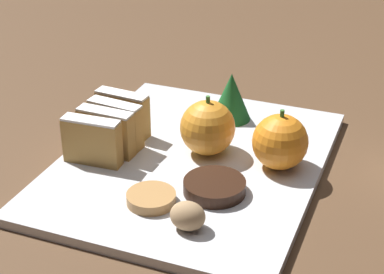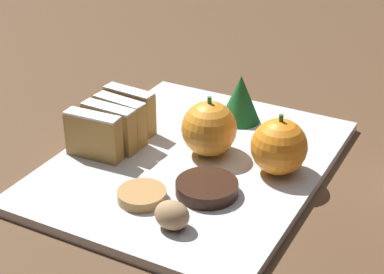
{
  "view_description": "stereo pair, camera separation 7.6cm",
  "coord_description": "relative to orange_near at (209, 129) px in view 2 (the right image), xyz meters",
  "views": [
    {
      "loc": [
        0.24,
        -0.62,
        0.4
      ],
      "look_at": [
        0.0,
        0.0,
        0.04
      ],
      "focal_mm": 60.0,
      "sensor_mm": 36.0,
      "label": 1
    },
    {
      "loc": [
        0.31,
        -0.59,
        0.4
      ],
      "look_at": [
        0.0,
        0.0,
        0.04
      ],
      "focal_mm": 60.0,
      "sensor_mm": 36.0,
      "label": 2
    }
  ],
  "objects": [
    {
      "name": "stollen_slice_third",
      "position": [
        -0.11,
        -0.02,
        -0.01
      ],
      "size": [
        0.07,
        0.03,
        0.06
      ],
      "color": "#B28442",
      "rests_on": "serving_platter"
    },
    {
      "name": "stollen_slice_second",
      "position": [
        -0.11,
        -0.05,
        -0.01
      ],
      "size": [
        0.07,
        0.02,
        0.06
      ],
      "color": "#B28442",
      "rests_on": "serving_platter"
    },
    {
      "name": "gingerbread_cookie",
      "position": [
        -0.02,
        -0.13,
        -0.03
      ],
      "size": [
        0.05,
        0.05,
        0.01
      ],
      "color": "#B27F47",
      "rests_on": "serving_platter"
    },
    {
      "name": "evergreen_sprig",
      "position": [
        -0.0,
        0.1,
        -0.0
      ],
      "size": [
        0.05,
        0.05,
        0.07
      ],
      "color": "#195623",
      "rests_on": "serving_platter"
    },
    {
      "name": "stollen_slice_fourth",
      "position": [
        -0.12,
        0.01,
        -0.01
      ],
      "size": [
        0.07,
        0.02,
        0.06
      ],
      "color": "#B28442",
      "rests_on": "serving_platter"
    },
    {
      "name": "chocolate_cookie",
      "position": [
        0.04,
        -0.08,
        -0.03
      ],
      "size": [
        0.07,
        0.07,
        0.01
      ],
      "color": "black",
      "rests_on": "serving_platter"
    },
    {
      "name": "orange_near",
      "position": [
        0.0,
        0.0,
        0.0
      ],
      "size": [
        0.07,
        0.07,
        0.08
      ],
      "color": "orange",
      "rests_on": "serving_platter"
    },
    {
      "name": "walnut",
      "position": [
        0.04,
        -0.15,
        -0.02
      ],
      "size": [
        0.04,
        0.03,
        0.03
      ],
      "color": "tan",
      "rests_on": "serving_platter"
    },
    {
      "name": "orange_far",
      "position": [
        0.09,
        -0.0,
        -0.0
      ],
      "size": [
        0.07,
        0.07,
        0.07
      ],
      "color": "orange",
      "rests_on": "serving_platter"
    },
    {
      "name": "serving_platter",
      "position": [
        -0.01,
        -0.02,
        -0.04
      ],
      "size": [
        0.3,
        0.38,
        0.01
      ],
      "color": "silver",
      "rests_on": "ground_plane"
    },
    {
      "name": "stollen_slice_front",
      "position": [
        -0.12,
        -0.07,
        -0.01
      ],
      "size": [
        0.07,
        0.02,
        0.06
      ],
      "color": "#B28442",
      "rests_on": "serving_platter"
    },
    {
      "name": "ground_plane",
      "position": [
        -0.01,
        -0.02,
        -0.05
      ],
      "size": [
        6.0,
        6.0,
        0.0
      ],
      "primitive_type": "plane",
      "color": "#513823"
    }
  ]
}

